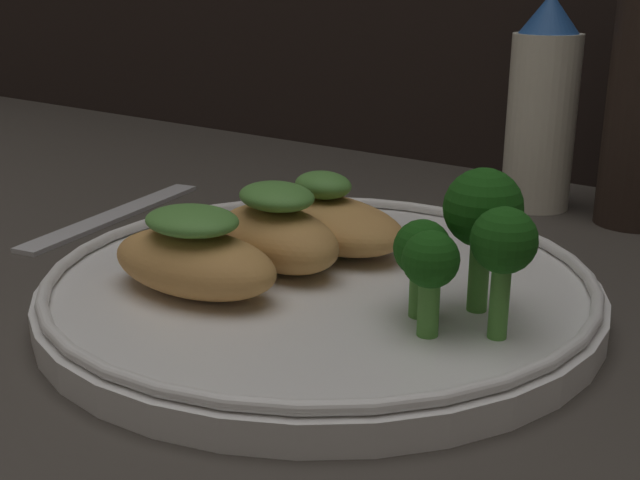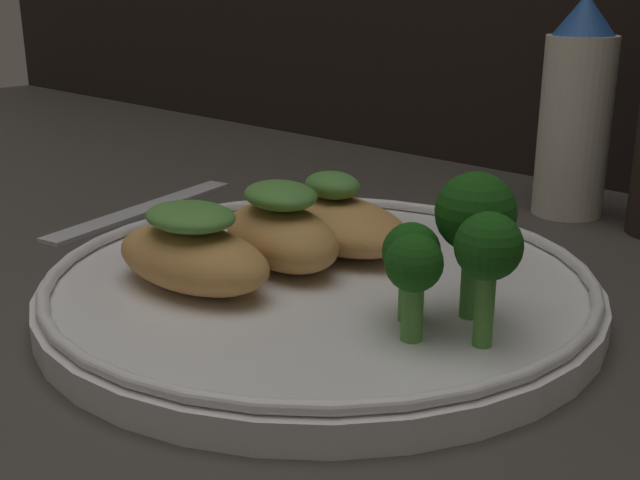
{
  "view_description": "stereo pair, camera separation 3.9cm",
  "coord_description": "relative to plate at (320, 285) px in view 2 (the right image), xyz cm",
  "views": [
    {
      "loc": [
        22.59,
        -29.89,
        15.82
      ],
      "look_at": [
        0.0,
        0.0,
        3.4
      ],
      "focal_mm": 45.0,
      "sensor_mm": 36.0,
      "label": 1
    },
    {
      "loc": [
        25.61,
        -27.35,
        15.82
      ],
      "look_at": [
        0.0,
        0.0,
        3.4
      ],
      "focal_mm": 45.0,
      "sensor_mm": 36.0,
      "label": 2
    }
  ],
  "objects": [
    {
      "name": "ground_plane",
      "position": [
        0.0,
        0.0,
        -1.49
      ],
      "size": [
        180.0,
        180.0,
        1.0
      ],
      "primitive_type": "cube",
      "color": "#3D3833"
    },
    {
      "name": "plate",
      "position": [
        0.0,
        0.0,
        0.0
      ],
      "size": [
        27.68,
        27.68,
        2.0
      ],
      "color": "white",
      "rests_on": "ground_plane"
    },
    {
      "name": "grilled_meat_front",
      "position": [
        -3.61,
        -5.1,
        2.19
      ],
      "size": [
        9.33,
        5.51,
        4.18
      ],
      "color": "tan",
      "rests_on": "plate"
    },
    {
      "name": "grilled_meat_middle",
      "position": [
        -2.76,
        0.09,
        2.28
      ],
      "size": [
        9.24,
        6.64,
        4.43
      ],
      "color": "tan",
      "rests_on": "plate"
    },
    {
      "name": "grilled_meat_back",
      "position": [
        -2.82,
        4.01,
        1.97
      ],
      "size": [
        11.59,
        7.39,
        4.26
      ],
      "color": "tan",
      "rests_on": "plate"
    },
    {
      "name": "broccoli_bunch",
      "position": [
        8.15,
        -0.36,
        4.36
      ],
      "size": [
        6.36,
        6.63,
        6.56
      ],
      "color": "#4C8E38",
      "rests_on": "plate"
    },
    {
      "name": "sauce_bottle",
      "position": [
        1.44,
        23.58,
        6.06
      ],
      "size": [
        4.74,
        4.74,
        14.74
      ],
      "color": "silver",
      "rests_on": "ground_plane"
    },
    {
      "name": "fork",
      "position": [
        -20.34,
        3.62,
        -0.69
      ],
      "size": [
        5.31,
        17.15,
        0.6
      ],
      "color": "silver",
      "rests_on": "ground_plane"
    }
  ]
}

